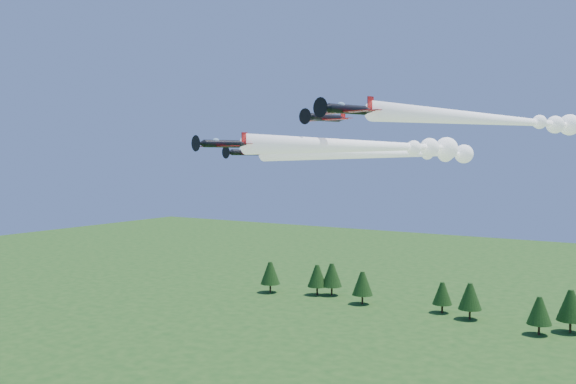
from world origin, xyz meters
The scene contains 5 objects.
plane_lead centered at (4.93, 15.81, 47.46)m, with size 18.87×46.87×3.70m.
plane_left centered at (-0.99, 35.21, 46.57)m, with size 20.57×57.10×3.70m.
plane_right centered at (18.50, 30.66, 51.57)m, with size 22.42×60.23×3.70m.
plane_slot centered at (1.46, 5.84, 51.21)m, with size 7.62×8.38×2.66m.
treeline centered at (-4.85, 109.20, 6.60)m, with size 166.49×20.29×11.29m.
Camera 1 is at (43.85, -70.05, 45.84)m, focal length 40.00 mm.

